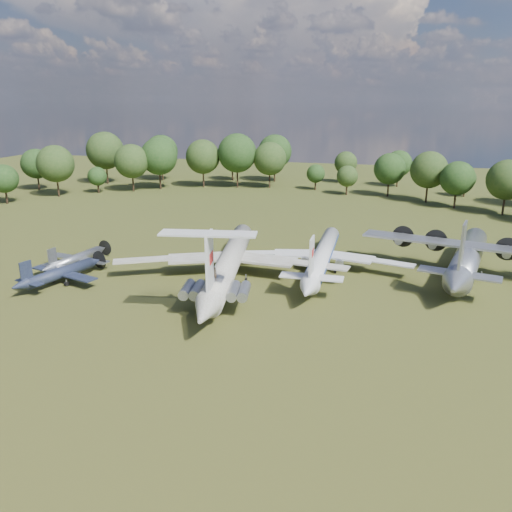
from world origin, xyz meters
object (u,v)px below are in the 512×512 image
(il62_airliner, at_px, (229,266))
(small_prop_west, at_px, (61,276))
(an12_transport, at_px, (467,261))
(tu104_jet, at_px, (322,259))
(person_on_il62, at_px, (214,274))
(small_prop_northwest, at_px, (77,261))

(il62_airliner, xyz_separation_m, small_prop_west, (-24.05, -8.00, -1.05))
(an12_transport, bearing_deg, il62_airliner, -149.19)
(il62_airliner, bearing_deg, tu104_jet, 22.12)
(an12_transport, bearing_deg, tu104_jet, -158.54)
(il62_airliner, height_order, tu104_jet, il62_airliner)
(person_on_il62, bearing_deg, small_prop_northwest, -56.60)
(small_prop_west, bearing_deg, small_prop_northwest, 122.49)
(person_on_il62, bearing_deg, tu104_jet, -151.45)
(an12_transport, bearing_deg, person_on_il62, -131.06)
(tu104_jet, distance_m, small_prop_northwest, 40.25)
(il62_airliner, xyz_separation_m, tu104_jet, (13.12, 8.06, -0.39))
(il62_airliner, xyz_separation_m, an12_transport, (35.29, 11.38, 0.13))
(small_prop_west, height_order, small_prop_northwest, small_prop_west)
(il62_airliner, height_order, small_prop_west, il62_airliner)
(il62_airliner, distance_m, an12_transport, 37.08)
(tu104_jet, distance_m, an12_transport, 22.42)
(small_prop_northwest, bearing_deg, small_prop_west, -64.39)
(small_prop_west, relative_size, small_prop_northwest, 1.10)
(small_prop_west, xyz_separation_m, person_on_il62, (26.16, -4.73, 4.27))
(small_prop_west, distance_m, small_prop_northwest, 7.60)
(small_prop_northwest, bearing_deg, an12_transport, 20.58)
(person_on_il62, bearing_deg, il62_airliner, -114.11)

